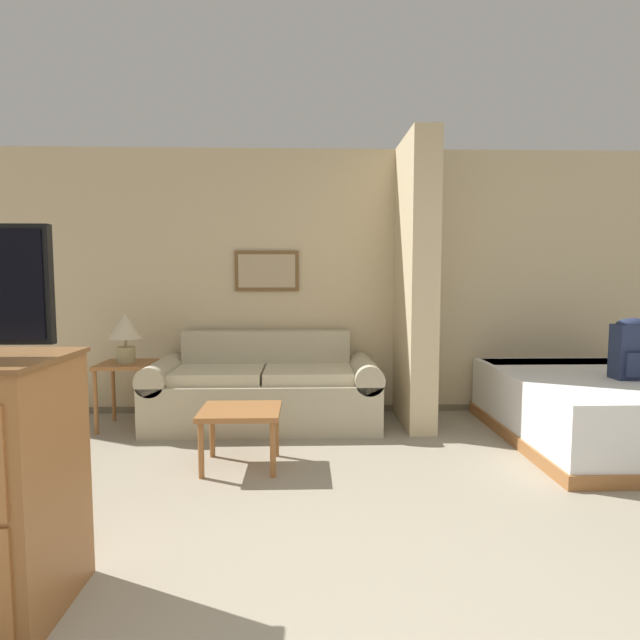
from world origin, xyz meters
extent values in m
cube|color=#CCB78E|center=(0.00, 3.65, 1.30)|extent=(7.71, 0.12, 2.60)
cube|color=#70644E|center=(0.00, 3.58, 0.03)|extent=(7.71, 0.02, 0.06)
cube|color=brown|center=(-0.68, 3.57, 1.41)|extent=(0.63, 0.02, 0.39)
cube|color=tan|center=(-0.68, 3.56, 1.41)|extent=(0.56, 0.01, 0.32)
cube|color=#CCB78E|center=(0.70, 3.17, 1.30)|extent=(0.24, 0.85, 2.60)
cube|color=#B7AD8E|center=(-0.68, 3.13, 0.22)|extent=(1.61, 0.84, 0.43)
cube|color=#B7AD8E|center=(-0.68, 3.45, 0.63)|extent=(1.61, 0.20, 0.40)
cube|color=#B7AD8E|center=(-1.60, 3.13, 0.22)|extent=(0.23, 0.84, 0.43)
cylinder|color=#B7AD8E|center=(-1.60, 3.13, 0.48)|extent=(0.25, 0.84, 0.25)
cube|color=#B7AD8E|center=(0.24, 3.13, 0.22)|extent=(0.23, 0.84, 0.43)
cylinder|color=#B7AD8E|center=(0.24, 3.13, 0.48)|extent=(0.25, 0.84, 0.25)
cube|color=beige|center=(-1.08, 3.08, 0.48)|extent=(0.78, 0.60, 0.10)
cube|color=beige|center=(-0.28, 3.08, 0.48)|extent=(0.78, 0.60, 0.10)
cube|color=#996033|center=(-0.77, 2.12, 0.40)|extent=(0.56, 0.48, 0.04)
cylinder|color=#996033|center=(-1.01, 1.92, 0.19)|extent=(0.04, 0.04, 0.39)
cylinder|color=#996033|center=(-0.53, 1.92, 0.19)|extent=(0.04, 0.04, 0.39)
cylinder|color=#996033|center=(-1.01, 2.32, 0.19)|extent=(0.04, 0.04, 0.39)
cylinder|color=#996033|center=(-0.53, 2.32, 0.19)|extent=(0.04, 0.04, 0.39)
cube|color=#996033|center=(-1.91, 3.11, 0.57)|extent=(0.46, 0.46, 0.04)
cylinder|color=#996033|center=(-2.11, 2.90, 0.28)|extent=(0.04, 0.04, 0.55)
cylinder|color=#996033|center=(-1.71, 2.90, 0.28)|extent=(0.04, 0.04, 0.55)
cylinder|color=#996033|center=(-2.11, 3.31, 0.28)|extent=(0.04, 0.04, 0.55)
cylinder|color=#996033|center=(-1.71, 3.31, 0.28)|extent=(0.04, 0.04, 0.55)
cylinder|color=tan|center=(-1.91, 3.11, 0.66)|extent=(0.16, 0.16, 0.14)
cylinder|color=tan|center=(-1.91, 3.11, 0.77)|extent=(0.02, 0.02, 0.08)
cone|color=beige|center=(-1.91, 3.11, 0.92)|extent=(0.29, 0.29, 0.23)
cube|color=#996033|center=(2.11, 2.58, 0.05)|extent=(1.51, 1.90, 0.10)
cube|color=white|center=(2.11, 2.58, 0.32)|extent=(1.47, 1.86, 0.45)
cube|color=white|center=(2.11, 3.29, 0.50)|extent=(1.35, 0.36, 0.10)
cube|color=#232D4C|center=(2.27, 2.46, 0.77)|extent=(0.28, 0.17, 0.43)
cube|color=#232D4C|center=(2.27, 2.36, 0.68)|extent=(0.21, 0.03, 0.19)
ellipsoid|color=#232D4C|center=(2.27, 2.46, 0.98)|extent=(0.26, 0.16, 0.10)
camera|label=1|loc=(-0.31, -1.36, 1.35)|focal=28.00mm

